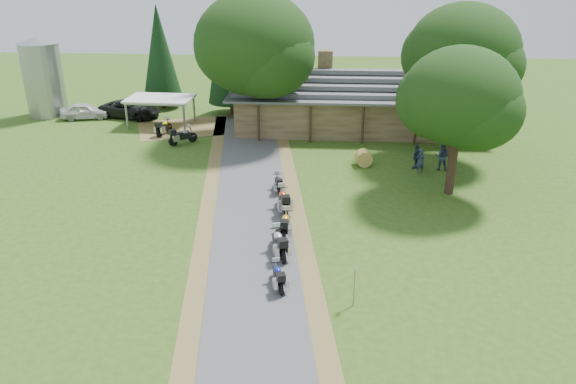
# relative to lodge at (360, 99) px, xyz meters

# --- Properties ---
(ground) EXTENTS (120.00, 120.00, 0.00)m
(ground) POSITION_rel_lodge_xyz_m (-6.00, -24.00, -2.45)
(ground) COLOR #325217
(ground) RESTS_ON ground
(driveway) EXTENTS (51.95, 51.95, 0.00)m
(driveway) POSITION_rel_lodge_xyz_m (-6.50, -20.00, -2.45)
(driveway) COLOR #494A4C
(driveway) RESTS_ON ground
(lodge) EXTENTS (21.40, 9.40, 4.90)m
(lodge) POSITION_rel_lodge_xyz_m (0.00, 0.00, 0.00)
(lodge) COLOR brown
(lodge) RESTS_ON ground
(silo) EXTENTS (3.69, 3.69, 6.93)m
(silo) POSITION_rel_lodge_xyz_m (-27.92, 1.91, 1.02)
(silo) COLOR gray
(silo) RESTS_ON ground
(carport) EXTENTS (5.58, 3.84, 2.36)m
(carport) POSITION_rel_lodge_xyz_m (-16.83, -0.46, -1.27)
(carport) COLOR silver
(carport) RESTS_ON ground
(car_white_sedan) EXTENTS (3.37, 5.66, 1.76)m
(car_white_sedan) POSITION_rel_lodge_xyz_m (-24.12, 0.94, -1.57)
(car_white_sedan) COLOR silver
(car_white_sedan) RESTS_ON ground
(car_dark_suv) EXTENTS (3.96, 6.40, 2.28)m
(car_dark_suv) POSITION_rel_lodge_xyz_m (-20.29, 1.65, -1.31)
(car_dark_suv) COLOR black
(car_dark_suv) RESTS_ON ground
(motorcycle_row_a) EXTENTS (0.99, 1.78, 1.16)m
(motorcycle_row_a) POSITION_rel_lodge_xyz_m (-4.71, -25.14, -1.87)
(motorcycle_row_a) COLOR navy
(motorcycle_row_a) RESTS_ON ground
(motorcycle_row_b) EXTENTS (1.29, 2.18, 1.42)m
(motorcycle_row_b) POSITION_rel_lodge_xyz_m (-4.91, -22.32, -1.74)
(motorcycle_row_b) COLOR #B5B7BD
(motorcycle_row_b) RESTS_ON ground
(motorcycle_row_c) EXTENTS (0.68, 2.06, 1.41)m
(motorcycle_row_c) POSITION_rel_lodge_xyz_m (-4.76, -20.30, -1.75)
(motorcycle_row_c) COLOR orange
(motorcycle_row_c) RESTS_ON ground
(motorcycle_row_d) EXTENTS (1.19, 2.24, 1.46)m
(motorcycle_row_d) POSITION_rel_lodge_xyz_m (-5.09, -17.28, -1.72)
(motorcycle_row_d) COLOR #BD421A
(motorcycle_row_d) RESTS_ON ground
(motorcycle_row_e) EXTENTS (0.90, 1.76, 1.15)m
(motorcycle_row_e) POSITION_rel_lodge_xyz_m (-5.64, -14.37, -1.88)
(motorcycle_row_e) COLOR black
(motorcycle_row_e) RESTS_ON ground
(motorcycle_carport_a) EXTENTS (1.14, 2.10, 1.37)m
(motorcycle_carport_a) POSITION_rel_lodge_xyz_m (-15.86, -3.24, -1.76)
(motorcycle_carport_a) COLOR #E5C900
(motorcycle_carport_a) RESTS_ON ground
(motorcycle_carport_b) EXTENTS (2.04, 1.92, 1.45)m
(motorcycle_carport_b) POSITION_rel_lodge_xyz_m (-13.74, -5.56, -1.73)
(motorcycle_carport_b) COLOR gray
(motorcycle_carport_b) RESTS_ON ground
(person_a) EXTENTS (0.68, 0.61, 1.99)m
(person_a) POSITION_rel_lodge_xyz_m (3.51, -10.60, -1.46)
(person_a) COLOR #2B3752
(person_a) RESTS_ON ground
(person_b) EXTENTS (0.72, 0.59, 2.25)m
(person_b) POSITION_rel_lodge_xyz_m (5.03, -9.90, -1.32)
(person_b) COLOR #2B3752
(person_b) RESTS_ON ground
(person_c) EXTENTS (0.64, 0.69, 2.00)m
(person_c) POSITION_rel_lodge_xyz_m (3.37, -9.73, -1.45)
(person_c) COLOR #2B3752
(person_c) RESTS_ON ground
(hay_bale) EXTENTS (1.18, 1.10, 1.09)m
(hay_bale) POSITION_rel_lodge_xyz_m (-0.15, -9.42, -1.91)
(hay_bale) COLOR #A6803D
(hay_bale) RESTS_ON ground
(sign_post) EXTENTS (0.33, 0.05, 1.81)m
(sign_post) POSITION_rel_lodge_xyz_m (-1.47, -26.39, -1.54)
(sign_post) COLOR gray
(sign_post) RESTS_ON ground
(oak_lodge_left) EXTENTS (9.09, 9.09, 11.76)m
(oak_lodge_left) POSITION_rel_lodge_xyz_m (-8.34, -3.32, 3.43)
(oak_lodge_left) COLOR black
(oak_lodge_left) RESTS_ON ground
(oak_lodge_right) EXTENTS (7.56, 7.56, 12.04)m
(oak_lodge_right) POSITION_rel_lodge_xyz_m (6.31, -6.83, 3.57)
(oak_lodge_right) COLOR black
(oak_lodge_right) RESTS_ON ground
(oak_driveway) EXTENTS (6.70, 6.70, 9.70)m
(oak_driveway) POSITION_rel_lodge_xyz_m (4.80, -13.94, 2.40)
(oak_driveway) COLOR black
(oak_driveway) RESTS_ON ground
(cedar_near) EXTENTS (4.29, 4.29, 13.40)m
(cedar_near) POSITION_rel_lodge_xyz_m (-11.36, 3.56, 4.25)
(cedar_near) COLOR black
(cedar_near) RESTS_ON ground
(cedar_far) EXTENTS (3.64, 3.64, 9.48)m
(cedar_far) POSITION_rel_lodge_xyz_m (-18.28, 5.44, 2.29)
(cedar_far) COLOR black
(cedar_far) RESTS_ON ground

